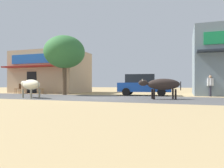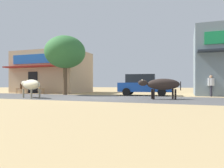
% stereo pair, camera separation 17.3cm
% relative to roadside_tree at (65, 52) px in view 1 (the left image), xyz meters
% --- Properties ---
extents(ground, '(80.00, 80.00, 0.00)m').
position_rel_roadside_tree_xyz_m(ground, '(4.04, -2.49, -3.54)').
color(ground, tan).
extents(asphalt_road, '(72.00, 5.56, 0.00)m').
position_rel_roadside_tree_xyz_m(asphalt_road, '(4.04, -2.49, -3.54)').
color(asphalt_road, '#4C4B4C').
rests_on(asphalt_road, ground).
extents(storefront_left_cafe, '(7.32, 5.74, 4.29)m').
position_rel_roadside_tree_xyz_m(storefront_left_cafe, '(-4.11, 3.95, -1.39)').
color(storefront_left_cafe, tan).
rests_on(storefront_left_cafe, ground).
extents(roadside_tree, '(3.36, 3.36, 4.90)m').
position_rel_roadside_tree_xyz_m(roadside_tree, '(0.00, 0.00, 0.00)').
color(roadside_tree, brown).
rests_on(roadside_tree, ground).
extents(parked_hatchback_car, '(4.15, 2.35, 1.64)m').
position_rel_roadside_tree_xyz_m(parked_hatchback_car, '(6.36, 1.12, -2.70)').
color(parked_hatchback_car, '#1946A3').
rests_on(parked_hatchback_car, ground).
extents(cow_near_brown, '(2.42, 1.52, 1.19)m').
position_rel_roadside_tree_xyz_m(cow_near_brown, '(0.04, -4.07, -2.69)').
color(cow_near_brown, beige).
rests_on(cow_near_brown, ground).
extents(cow_far_dark, '(2.47, 1.36, 1.21)m').
position_rel_roadside_tree_xyz_m(cow_far_dark, '(8.18, -2.42, -2.67)').
color(cow_far_dark, '#2C231F').
rests_on(cow_far_dark, ground).
extents(pedestrian_by_shop, '(0.43, 0.61, 1.52)m').
position_rel_roadside_tree_xyz_m(pedestrian_by_shop, '(11.17, 1.52, -2.65)').
color(pedestrian_by_shop, '#262633').
rests_on(pedestrian_by_shop, ground).
extents(cafe_chair_near_tree, '(0.58, 0.58, 0.92)m').
position_rel_roadside_tree_xyz_m(cafe_chair_near_tree, '(-5.32, 0.54, -3.02)').
color(cafe_chair_near_tree, brown).
rests_on(cafe_chair_near_tree, ground).
extents(cafe_chair_by_doorway, '(0.62, 0.62, 0.92)m').
position_rel_roadside_tree_xyz_m(cafe_chair_by_doorway, '(-2.98, 0.62, -3.02)').
color(cafe_chair_by_doorway, brown).
rests_on(cafe_chair_by_doorway, ground).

